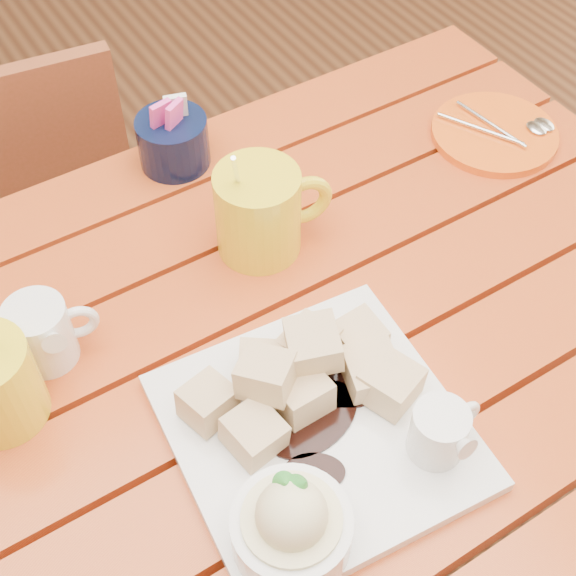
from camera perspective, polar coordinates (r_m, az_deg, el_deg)
table at (r=0.96m, az=-1.96°, el=-8.99°), size 1.20×0.79×0.75m
dessert_plate at (r=0.79m, az=1.90°, el=-10.72°), size 0.30×0.30×0.11m
coffee_mug_right at (r=0.94m, az=-1.95°, el=5.52°), size 0.14×0.10×0.17m
cream_pitcher at (r=0.88m, az=-17.04°, el=-3.00°), size 0.10×0.08×0.08m
sugar_caddy at (r=1.08m, az=-8.18°, el=10.36°), size 0.09×0.09×0.10m
orange_saucer at (r=1.16m, az=14.55°, el=10.61°), size 0.17×0.17×0.02m
chair_far at (r=1.51m, az=-18.38°, el=4.85°), size 0.43×0.43×0.81m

